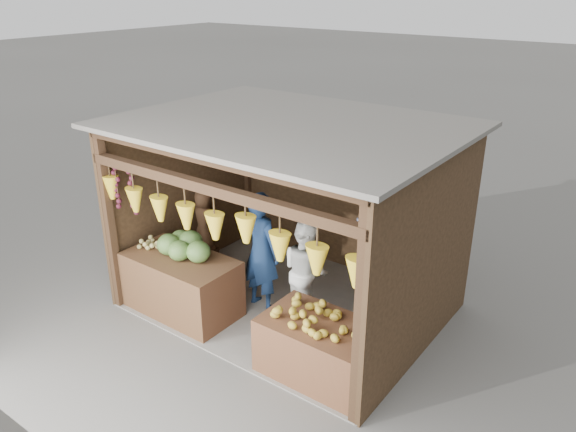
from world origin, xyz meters
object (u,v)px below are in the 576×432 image
object	(u,v)px
woman_standing	(306,270)
vendor_seated	(203,220)
counter_left	(182,285)
counter_right	(323,351)
man_standing	(261,251)

from	to	relation	value
woman_standing	vendor_seated	distance (m)	2.19
counter_left	counter_right	world-z (taller)	counter_left
counter_left	counter_right	distance (m)	2.34
man_standing	counter_right	bearing A→B (deg)	158.57
woman_standing	vendor_seated	size ratio (longest dim) A/B	1.46
counter_right	counter_left	bearing A→B (deg)	179.61
counter_right	man_standing	world-z (taller)	man_standing
counter_right	vendor_seated	size ratio (longest dim) A/B	1.46
woman_standing	vendor_seated	bearing A→B (deg)	13.57
counter_left	woman_standing	xyz separation A→B (m)	(1.46, 0.89, 0.31)
man_standing	vendor_seated	xyz separation A→B (m)	(-1.52, 0.42, -0.07)
counter_left	vendor_seated	world-z (taller)	vendor_seated
counter_right	woman_standing	distance (m)	1.32
counter_right	man_standing	xyz separation A→B (m)	(-1.53, 0.77, 0.52)
man_standing	vendor_seated	size ratio (longest dim) A/B	1.75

